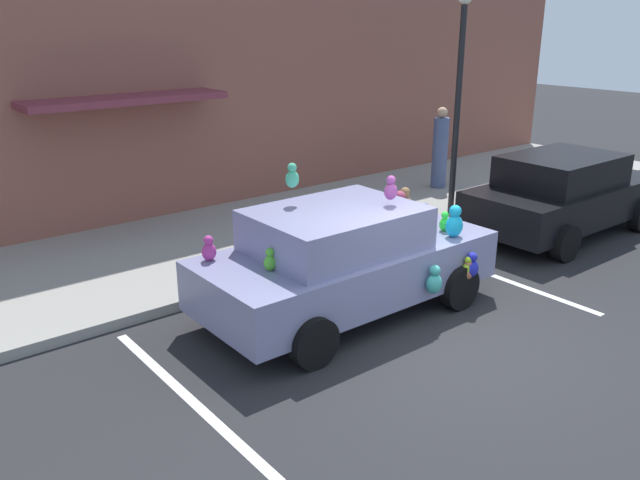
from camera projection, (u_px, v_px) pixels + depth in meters
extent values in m
plane|color=#262628|center=(448.00, 344.00, 8.26)|extent=(60.00, 60.00, 0.00)
cube|color=gray|center=(239.00, 238.00, 11.93)|extent=(24.00, 4.00, 0.15)
cube|color=brown|center=(174.00, 57.00, 12.50)|extent=(24.00, 0.30, 6.40)
cube|color=brown|center=(124.00, 99.00, 11.55)|extent=(3.60, 1.10, 0.12)
cube|color=silver|center=(496.00, 277.00, 10.38)|extent=(0.12, 3.60, 0.01)
cube|color=silver|center=(186.00, 395.00, 7.13)|extent=(0.12, 3.60, 0.01)
cube|color=#7D7FA7|center=(347.00, 269.00, 8.98)|extent=(4.23, 1.83, 0.68)
cube|color=#7D7FA7|center=(336.00, 229.00, 8.65)|extent=(2.20, 1.61, 0.56)
cylinder|color=black|center=(371.00, 252.00, 10.53)|extent=(0.64, 0.22, 0.64)
cylinder|color=black|center=(459.00, 287.00, 9.18)|extent=(0.64, 0.22, 0.64)
cylinder|color=black|center=(232.00, 293.00, 8.99)|extent=(0.64, 0.22, 0.64)
cylinder|color=black|center=(313.00, 342.00, 7.63)|extent=(0.64, 0.22, 0.64)
ellipsoid|color=#58BE34|center=(270.00, 263.00, 7.97)|extent=(0.17, 0.14, 0.20)
sphere|color=#58BE34|center=(270.00, 252.00, 7.92)|extent=(0.11, 0.11, 0.11)
ellipsoid|color=#A04390|center=(391.00, 191.00, 8.66)|extent=(0.19, 0.16, 0.23)
sphere|color=#A04390|center=(391.00, 180.00, 8.61)|extent=(0.12, 0.12, 0.12)
ellipsoid|color=#BC3728|center=(400.00, 213.00, 9.88)|extent=(0.22, 0.18, 0.27)
sphere|color=#BC3728|center=(400.00, 201.00, 9.82)|extent=(0.14, 0.14, 0.14)
ellipsoid|color=#91BD20|center=(468.00, 269.00, 9.08)|extent=(0.16, 0.13, 0.19)
sphere|color=#91BD20|center=(468.00, 260.00, 9.04)|extent=(0.10, 0.10, 0.10)
ellipsoid|color=#18ABDB|center=(454.00, 226.00, 9.16)|extent=(0.27, 0.22, 0.32)
sphere|color=#18ABDB|center=(455.00, 211.00, 9.09)|extent=(0.17, 0.17, 0.17)
ellipsoid|color=#334F9F|center=(425.00, 216.00, 9.80)|extent=(0.18, 0.14, 0.21)
sphere|color=#334F9F|center=(425.00, 207.00, 9.75)|extent=(0.11, 0.11, 0.11)
ellipsoid|color=#A73955|center=(399.00, 211.00, 9.82)|extent=(0.28, 0.23, 0.33)
sphere|color=#A73955|center=(400.00, 197.00, 9.74)|extent=(0.18, 0.18, 0.18)
ellipsoid|color=#3FB2A4|center=(434.00, 284.00, 8.64)|extent=(0.23, 0.19, 0.28)
sphere|color=#3FB2A4|center=(435.00, 271.00, 8.58)|extent=(0.15, 0.15, 0.15)
ellipsoid|color=#21A46E|center=(412.00, 230.00, 9.02)|extent=(0.25, 0.20, 0.29)
sphere|color=#21A46E|center=(413.00, 216.00, 8.95)|extent=(0.16, 0.16, 0.16)
ellipsoid|color=#B16442|center=(468.00, 273.00, 9.10)|extent=(0.17, 0.14, 0.20)
sphere|color=#B16442|center=(468.00, 264.00, 9.05)|extent=(0.11, 0.11, 0.11)
ellipsoid|color=blue|center=(409.00, 226.00, 9.16)|extent=(0.27, 0.22, 0.32)
sphere|color=blue|center=(410.00, 211.00, 9.09)|extent=(0.17, 0.17, 0.17)
ellipsoid|color=#1CCA79|center=(420.00, 231.00, 8.97)|extent=(0.25, 0.21, 0.30)
sphere|color=#1CCA79|center=(421.00, 217.00, 8.91)|extent=(0.16, 0.16, 0.16)
ellipsoid|color=#31ED39|center=(444.00, 224.00, 9.43)|extent=(0.17, 0.14, 0.20)
sphere|color=#31ED39|center=(445.00, 215.00, 9.38)|extent=(0.11, 0.11, 0.11)
ellipsoid|color=purple|center=(362.00, 213.00, 9.85)|extent=(0.22, 0.18, 0.26)
sphere|color=purple|center=(362.00, 202.00, 9.80)|extent=(0.14, 0.14, 0.14)
ellipsoid|color=#B9368C|center=(209.00, 252.00, 8.28)|extent=(0.19, 0.16, 0.23)
sphere|color=#B9368C|center=(208.00, 240.00, 8.23)|extent=(0.12, 0.12, 0.12)
ellipsoid|color=olive|center=(405.00, 205.00, 10.23)|extent=(0.25, 0.21, 0.30)
sphere|color=olive|center=(405.00, 192.00, 10.17)|extent=(0.16, 0.16, 0.16)
ellipsoid|color=#47B989|center=(292.00, 179.00, 8.65)|extent=(0.20, 0.16, 0.23)
sphere|color=#47B989|center=(292.00, 168.00, 8.59)|extent=(0.12, 0.12, 0.12)
ellipsoid|color=#2127B1|center=(472.00, 269.00, 9.10)|extent=(0.21, 0.17, 0.25)
sphere|color=#2127B1|center=(473.00, 257.00, 9.04)|extent=(0.14, 0.14, 0.14)
ellipsoid|color=teal|center=(288.00, 247.00, 8.45)|extent=(0.20, 0.16, 0.23)
sphere|color=teal|center=(288.00, 236.00, 8.40)|extent=(0.12, 0.12, 0.12)
cube|color=black|center=(564.00, 201.00, 12.27)|extent=(4.21, 1.76, 0.68)
cube|color=black|center=(562.00, 170.00, 11.94)|extent=(2.19, 1.55, 0.56)
cylinder|color=black|center=(559.00, 196.00, 13.80)|extent=(0.64, 0.22, 0.64)
cylinder|color=black|center=(481.00, 219.00, 12.26)|extent=(0.64, 0.22, 0.64)
cylinder|color=black|center=(565.00, 243.00, 10.96)|extent=(0.64, 0.22, 0.64)
ellipsoid|color=brown|center=(367.00, 219.00, 11.97)|extent=(0.41, 0.34, 0.51)
sphere|color=brown|center=(367.00, 200.00, 11.85)|extent=(0.29, 0.29, 0.29)
sphere|color=brown|center=(363.00, 195.00, 11.76)|extent=(0.12, 0.12, 0.12)
sphere|color=brown|center=(371.00, 193.00, 11.88)|extent=(0.12, 0.12, 0.12)
cylinder|color=black|center=(457.00, 114.00, 12.57)|extent=(0.12, 0.12, 4.00)
cylinder|color=#4C5B85|center=(440.00, 153.00, 14.96)|extent=(0.35, 0.35, 1.62)
sphere|color=tan|center=(442.00, 112.00, 14.66)|extent=(0.24, 0.24, 0.24)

